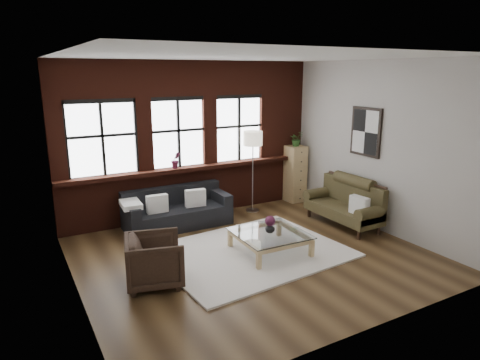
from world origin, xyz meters
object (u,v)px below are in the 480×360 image
armchair (155,260)px  drawer_chest (295,174)px  floor_lamp (253,169)px  vintage_settee (343,203)px  vase (270,228)px  coffee_table (270,243)px  dark_sofa (178,208)px

armchair → drawer_chest: bearing=-46.5°
floor_lamp → drawer_chest: bearing=8.1°
drawer_chest → floor_lamp: (-1.27, -0.18, 0.30)m
drawer_chest → vintage_settee: bearing=-95.3°
armchair → vase: (2.03, 0.11, 0.09)m
coffee_table → drawer_chest: 3.15m
floor_lamp → coffee_table: bearing=-113.5°
dark_sofa → armchair: bearing=-119.1°
dark_sofa → armchair: (-1.15, -2.07, -0.01)m
vase → coffee_table: bearing=0.0°
vintage_settee → armchair: 4.07m
vase → floor_lamp: bearing=66.5°
dark_sofa → armchair: dark_sofa is taller
dark_sofa → floor_lamp: floor_lamp is taller
vase → floor_lamp: size_ratio=0.09×
armchair → drawer_chest: drawer_chest is taller
vase → dark_sofa: bearing=114.2°
dark_sofa → vase: 2.15m
vintage_settee → floor_lamp: bearing=124.1°
dark_sofa → drawer_chest: bearing=5.2°
dark_sofa → drawer_chest: size_ratio=1.56×
vintage_settee → coffee_table: 2.06m
armchair → drawer_chest: size_ratio=0.61×
armchair → vase: armchair is taller
vintage_settee → drawer_chest: bearing=84.7°
coffee_table → drawer_chest: size_ratio=0.85×
drawer_chest → floor_lamp: floor_lamp is taller
vintage_settee → floor_lamp: (-1.10, 1.63, 0.50)m
vintage_settee → armchair: vintage_settee is taller
drawer_chest → dark_sofa: bearing=-174.8°
dark_sofa → vintage_settee: bearing=-28.1°
armchair → floor_lamp: bearing=-39.2°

